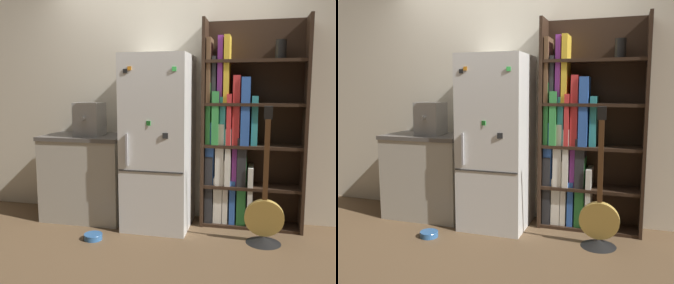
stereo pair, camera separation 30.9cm
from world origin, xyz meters
TOP-DOWN VIEW (x-y plane):
  - ground_plane at (0.00, 0.00)m, footprint 16.00×16.00m
  - wall_back at (0.00, 0.47)m, footprint 8.00×0.05m
  - refrigerator at (-0.00, 0.12)m, footprint 0.63×0.68m
  - bookshelf at (0.77, 0.32)m, footprint 0.99×0.32m
  - kitchen_counter at (-0.81, 0.17)m, footprint 0.88×0.59m
  - espresso_machine at (-0.75, 0.14)m, footprint 0.27×0.32m
  - guitar at (1.03, -0.13)m, footprint 0.35×0.31m
  - pet_bowl at (-0.50, -0.40)m, footprint 0.17×0.17m

SIDE VIEW (x-z plane):
  - ground_plane at x=0.00m, z-range 0.00..0.00m
  - pet_bowl at x=-0.50m, z-range 0.00..0.06m
  - guitar at x=1.03m, z-range -0.44..0.79m
  - kitchen_counter at x=-0.81m, z-range 0.00..0.90m
  - refrigerator at x=0.00m, z-range 0.00..1.70m
  - bookshelf at x=0.77m, z-range -0.12..1.93m
  - espresso_machine at x=-0.75m, z-range 0.90..1.24m
  - wall_back at x=0.00m, z-range 0.00..2.60m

